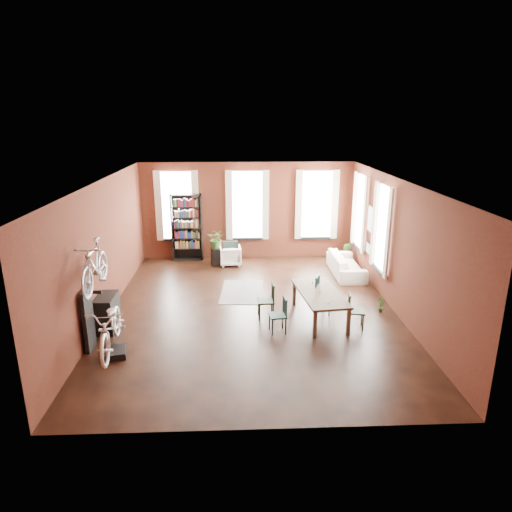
{
  "coord_description": "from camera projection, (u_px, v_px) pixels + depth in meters",
  "views": [
    {
      "loc": [
        -0.35,
        -10.41,
        4.61
      ],
      "look_at": [
        0.12,
        0.6,
        1.22
      ],
      "focal_mm": 32.0,
      "sensor_mm": 36.0,
      "label": 1
    }
  ],
  "objects": [
    {
      "name": "dining_table",
      "position": [
        319.0,
        306.0,
        10.73
      ],
      "size": [
        1.14,
        2.08,
        0.68
      ],
      "primitive_type": "cube",
      "rotation": [
        0.0,
        0.0,
        0.12
      ],
      "color": "brown",
      "rests_on": "ground"
    },
    {
      "name": "plant_small",
      "position": [
        380.0,
        309.0,
        11.19
      ],
      "size": [
        0.32,
        0.43,
        0.14
      ],
      "primitive_type": "imported",
      "rotation": [
        0.0,
        0.0,
        0.32
      ],
      "color": "#305421",
      "rests_on": "ground"
    },
    {
      "name": "bicycle_hung",
      "position": [
        93.0,
        250.0,
        8.83
      ],
      "size": [
        0.47,
        1.0,
        1.66
      ],
      "primitive_type": "imported",
      "color": "#A5A8AD",
      "rests_on": "bike_wall_rack"
    },
    {
      "name": "dining_chair_b",
      "position": [
        266.0,
        301.0,
        10.78
      ],
      "size": [
        0.41,
        0.41,
        0.85
      ],
      "primitive_type": "cube",
      "rotation": [
        0.0,
        0.0,
        -1.53
      ],
      "color": "black",
      "rests_on": "ground"
    },
    {
      "name": "bike_wall_rack",
      "position": [
        88.0,
        320.0,
        9.26
      ],
      "size": [
        0.16,
        0.6,
        1.3
      ],
      "primitive_type": "cube",
      "color": "black",
      "rests_on": "ground"
    },
    {
      "name": "console_table",
      "position": [
        107.0,
        313.0,
        10.2
      ],
      "size": [
        0.4,
        0.8,
        0.8
      ],
      "primitive_type": "cube",
      "color": "black",
      "rests_on": "ground"
    },
    {
      "name": "dining_chair_d",
      "position": [
        324.0,
        295.0,
        11.06
      ],
      "size": [
        0.56,
        0.56,
        0.92
      ],
      "primitive_type": "cube",
      "rotation": [
        0.0,
        0.0,
        1.15
      ],
      "color": "#1B383B",
      "rests_on": "ground"
    },
    {
      "name": "dining_chair_c",
      "position": [
        356.0,
        311.0,
        10.26
      ],
      "size": [
        0.44,
        0.44,
        0.82
      ],
      "primitive_type": "cube",
      "rotation": [
        0.0,
        0.0,
        1.4
      ],
      "color": "#212F1C",
      "rests_on": "ground"
    },
    {
      "name": "room",
      "position": [
        261.0,
        221.0,
        11.28
      ],
      "size": [
        9.0,
        9.04,
        3.22
      ],
      "color": "black",
      "rests_on": "ground"
    },
    {
      "name": "plant_by_sofa",
      "position": [
        345.0,
        257.0,
        15.06
      ],
      "size": [
        0.59,
        0.74,
        0.29
      ],
      "primitive_type": "imported",
      "rotation": [
        0.0,
        0.0,
        -0.42
      ],
      "color": "#335D25",
      "rests_on": "ground"
    },
    {
      "name": "cream_sofa",
      "position": [
        346.0,
        261.0,
        13.79
      ],
      "size": [
        0.61,
        2.08,
        0.81
      ],
      "primitive_type": "imported",
      "rotation": [
        0.0,
        0.0,
        1.57
      ],
      "color": "beige",
      "rests_on": "ground"
    },
    {
      "name": "bookshelf",
      "position": [
        187.0,
        227.0,
        15.01
      ],
      "size": [
        1.0,
        0.32,
        2.2
      ],
      "primitive_type": "cube",
      "color": "black",
      "rests_on": "ground"
    },
    {
      "name": "bike_trainer",
      "position": [
        113.0,
        353.0,
        9.12
      ],
      "size": [
        0.58,
        0.58,
        0.14
      ],
      "primitive_type": "cube",
      "rotation": [
        0.0,
        0.0,
        0.23
      ],
      "color": "black",
      "rests_on": "ground"
    },
    {
      "name": "white_armchair",
      "position": [
        230.0,
        255.0,
        14.68
      ],
      "size": [
        0.71,
        0.67,
        0.68
      ],
      "primitive_type": "imported",
      "rotation": [
        0.0,
        0.0,
        3.22
      ],
      "color": "white",
      "rests_on": "ground"
    },
    {
      "name": "bicycle_floor",
      "position": [
        109.0,
        305.0,
        8.83
      ],
      "size": [
        0.75,
        1.06,
        1.92
      ],
      "primitive_type": "imported",
      "rotation": [
        0.0,
        0.0,
        0.08
      ],
      "color": "silver",
      "rests_on": "bike_trainer"
    },
    {
      "name": "striped_rug",
      "position": [
        242.0,
        292.0,
        12.49
      ],
      "size": [
        1.25,
        1.88,
        0.01
      ],
      "primitive_type": "cube",
      "rotation": [
        0.0,
        0.0,
        -0.07
      ],
      "color": "black",
      "rests_on": "ground"
    },
    {
      "name": "dining_chair_a",
      "position": [
        278.0,
        315.0,
        10.06
      ],
      "size": [
        0.42,
        0.42,
        0.81
      ],
      "primitive_type": "cube",
      "rotation": [
        0.0,
        0.0,
        -1.43
      ],
      "color": "#1C3E3D",
      "rests_on": "ground"
    },
    {
      "name": "plant_on_stand",
      "position": [
        217.0,
        241.0,
        14.48
      ],
      "size": [
        0.75,
        0.79,
        0.5
      ],
      "primitive_type": "imported",
      "rotation": [
        0.0,
        0.0,
        -0.33
      ],
      "color": "#345C24",
      "rests_on": "plant_stand"
    },
    {
      "name": "plant_stand",
      "position": [
        216.0,
        257.0,
        14.65
      ],
      "size": [
        0.34,
        0.34,
        0.56
      ],
      "primitive_type": "cube",
      "rotation": [
        0.0,
        0.0,
        0.26
      ],
      "color": "black",
      "rests_on": "ground"
    }
  ]
}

